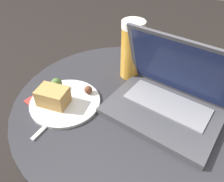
{
  "coord_description": "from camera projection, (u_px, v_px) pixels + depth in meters",
  "views": [
    {
      "loc": [
        0.15,
        -0.49,
        1.0
      ],
      "look_at": [
        -0.03,
        -0.05,
        0.6
      ],
      "focal_mm": 35.0,
      "sensor_mm": 36.0,
      "label": 1
    }
  ],
  "objects": [
    {
      "name": "napkin",
      "position": [
        56.0,
        103.0,
        0.69
      ],
      "size": [
        0.2,
        0.17,
        0.0
      ],
      "color": "#B7332D",
      "rests_on": "table"
    },
    {
      "name": "laptop",
      "position": [
        168.0,
        97.0,
        0.64
      ],
      "size": [
        0.37,
        0.3,
        0.23
      ],
      "color": "#47474C",
      "rests_on": "table"
    },
    {
      "name": "table",
      "position": [
        124.0,
        131.0,
        0.79
      ],
      "size": [
        0.71,
        0.71,
        0.53
      ],
      "color": "#515156",
      "rests_on": "ground_plane"
    },
    {
      "name": "beer_glass",
      "position": [
        132.0,
        50.0,
        0.74
      ],
      "size": [
        0.08,
        0.08,
        0.2
      ],
      "color": "gold",
      "rests_on": "table"
    },
    {
      "name": "fork",
      "position": [
        59.0,
        113.0,
        0.65
      ],
      "size": [
        0.04,
        0.19,
        0.0
      ],
      "color": "silver",
      "rests_on": "table"
    },
    {
      "name": "snack_plate",
      "position": [
        61.0,
        98.0,
        0.68
      ],
      "size": [
        0.22,
        0.22,
        0.06
      ],
      "color": "silver",
      "rests_on": "table"
    }
  ]
}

